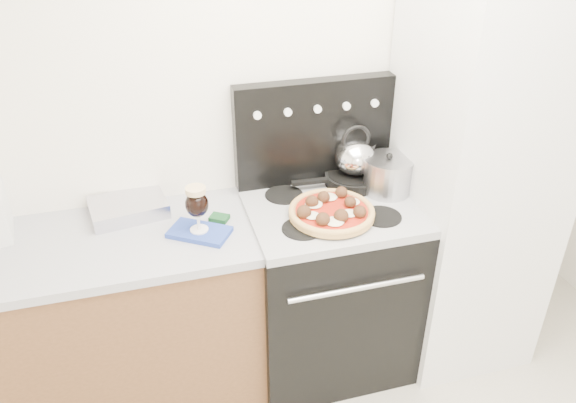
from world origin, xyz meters
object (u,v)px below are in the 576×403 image
object	(u,v)px
stove_body	(327,288)
pizza	(332,210)
pizza_pan	(331,216)
beer_glass	(197,209)
base_cabinet	(96,329)
oven_mitt	(200,232)
fridge	(472,183)
stock_pot	(388,176)
skillet	(353,179)
tea_kettle	(355,154)

from	to	relation	value
stove_body	pizza	distance (m)	0.53
pizza_pan	pizza	xyz separation A→B (m)	(0.00, 0.00, 0.03)
stove_body	beer_glass	world-z (taller)	beer_glass
base_cabinet	oven_mitt	distance (m)	0.70
fridge	stock_pot	world-z (taller)	fridge
pizza	skillet	bearing A→B (deg)	52.47
fridge	stock_pot	distance (m)	0.41
fridge	pizza	size ratio (longest dim) A/B	5.08
stock_pot	pizza	bearing A→B (deg)	-155.17
stock_pot	skillet	bearing A→B (deg)	135.90
pizza_pan	tea_kettle	size ratio (longest dim) A/B	1.60
stove_body	pizza_pan	world-z (taller)	pizza_pan
base_cabinet	fridge	distance (m)	1.88
pizza	stock_pot	world-z (taller)	stock_pot
fridge	pizza	xyz separation A→B (m)	(-0.73, -0.07, 0.01)
base_cabinet	tea_kettle	distance (m)	1.44
stove_body	tea_kettle	xyz separation A→B (m)	(0.18, 0.18, 0.64)
stove_body	fridge	size ratio (longest dim) A/B	0.46
skillet	stove_body	bearing A→B (deg)	-135.04
stock_pot	tea_kettle	bearing A→B (deg)	135.90
oven_mitt	skillet	distance (m)	0.81
stove_body	pizza_pan	size ratio (longest dim) A/B	2.60
fridge	pizza	bearing A→B (deg)	-174.57
stove_body	oven_mitt	world-z (taller)	oven_mitt
base_cabinet	oven_mitt	size ratio (longest dim) A/B	5.75
tea_kettle	pizza_pan	bearing A→B (deg)	-119.36
oven_mitt	tea_kettle	world-z (taller)	tea_kettle
base_cabinet	beer_glass	xyz separation A→B (m)	(0.50, -0.07, 0.60)
pizza	beer_glass	bearing A→B (deg)	174.67
oven_mitt	stock_pot	distance (m)	0.91
tea_kettle	skillet	bearing A→B (deg)	0.00
stove_body	pizza	world-z (taller)	pizza
tea_kettle	stock_pot	xyz separation A→B (m)	(0.12, -0.12, -0.07)
skillet	stock_pot	xyz separation A→B (m)	(0.12, -0.12, 0.06)
base_cabinet	fridge	size ratio (longest dim) A/B	0.76
base_cabinet	tea_kettle	bearing A→B (deg)	6.68
fridge	oven_mitt	size ratio (longest dim) A/B	7.54
base_cabinet	oven_mitt	xyz separation A→B (m)	(0.50, -0.07, 0.48)
oven_mitt	tea_kettle	bearing A→B (deg)	15.51
pizza_pan	tea_kettle	bearing A→B (deg)	52.47
tea_kettle	stock_pot	bearing A→B (deg)	-35.93
base_cabinet	stove_body	world-z (taller)	stove_body
skillet	stock_pot	size ratio (longest dim) A/B	1.25
base_cabinet	fridge	bearing A→B (deg)	-1.59
stove_body	stock_pot	xyz separation A→B (m)	(0.30, 0.06, 0.56)
oven_mitt	fridge	bearing A→B (deg)	0.71
skillet	tea_kettle	bearing A→B (deg)	0.00
base_cabinet	pizza_pan	bearing A→B (deg)	-6.36
skillet	stock_pot	bearing A→B (deg)	-44.10
beer_glass	skillet	size ratio (longest dim) A/B	0.76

